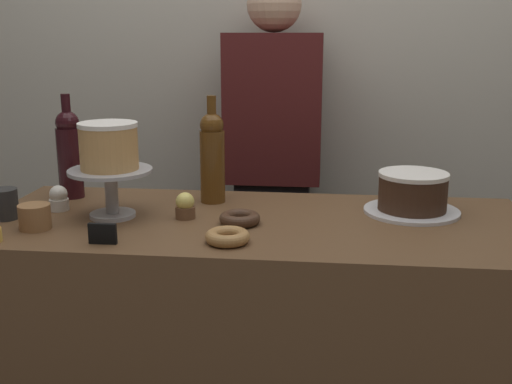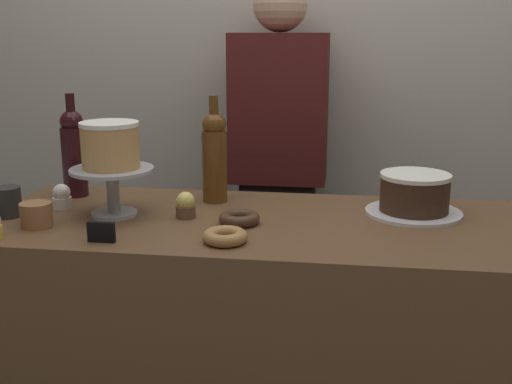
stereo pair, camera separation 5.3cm
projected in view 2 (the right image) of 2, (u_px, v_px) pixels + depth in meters
name	position (u px, v px, depth m)	size (l,w,h in m)	color
back_wall	(288.00, 59.00, 2.49)	(6.00, 0.05, 2.60)	#BCB7A8
display_counter	(256.00, 364.00, 1.85)	(1.53, 0.63, 0.89)	brown
cake_stand_pedestal	(112.00, 183.00, 1.76)	(0.23, 0.23, 0.14)	#B2B2B7
white_layer_cake	(110.00, 145.00, 1.73)	(0.16, 0.16, 0.13)	tan
silver_serving_platter	(413.00, 212.00, 1.79)	(0.27, 0.27, 0.01)	white
chocolate_round_cake	(415.00, 192.00, 1.78)	(0.20, 0.20, 0.11)	#3D2619
wine_bottle_amber	(214.00, 155.00, 1.90)	(0.08, 0.08, 0.33)	#5B3814
wine_bottle_dark_red	(74.00, 151.00, 1.96)	(0.08, 0.08, 0.33)	black
cupcake_vanilla	(62.00, 197.00, 1.84)	(0.06, 0.06, 0.07)	white
cupcake_lemon	(186.00, 206.00, 1.75)	(0.06, 0.06, 0.07)	brown
donut_chocolate	(239.00, 218.00, 1.70)	(0.11, 0.11, 0.03)	#472D1E
donut_maple	(225.00, 236.00, 1.55)	(0.11, 0.11, 0.03)	#B27F47
cookie_stack	(36.00, 215.00, 1.67)	(0.08, 0.08, 0.07)	olive
price_sign_chalkboard	(101.00, 232.00, 1.55)	(0.07, 0.01, 0.05)	black
coffee_cup_ceramic	(8.00, 202.00, 1.76)	(0.08, 0.08, 0.08)	#282828
barista_figure	(279.00, 182.00, 2.41)	(0.36, 0.22, 1.60)	black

